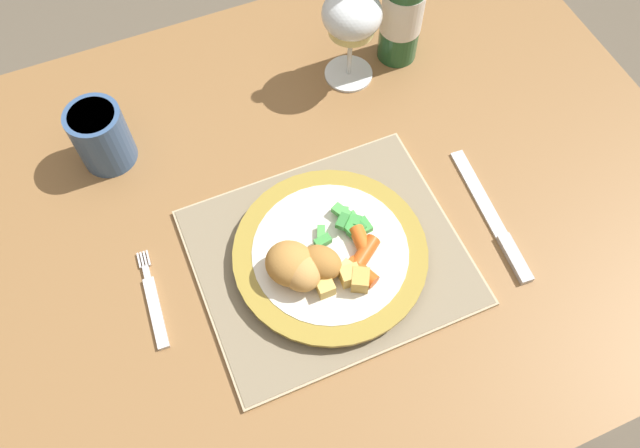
# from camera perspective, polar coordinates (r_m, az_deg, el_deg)

# --- Properties ---
(ground_plane) EXTENTS (6.00, 6.00, 0.00)m
(ground_plane) POSITION_cam_1_polar(r_m,az_deg,el_deg) (1.52, -2.49, -13.49)
(ground_plane) COLOR brown
(dining_table) EXTENTS (1.19, 0.80, 0.74)m
(dining_table) POSITION_cam_1_polar(r_m,az_deg,el_deg) (0.92, -4.00, -2.80)
(dining_table) COLOR olive
(dining_table) RESTS_ON ground
(placemat) EXTENTS (0.33, 0.28, 0.01)m
(placemat) POSITION_cam_1_polar(r_m,az_deg,el_deg) (0.80, 0.84, -3.00)
(placemat) COLOR tan
(placemat) RESTS_ON dining_table
(dinner_plate) EXTENTS (0.25, 0.25, 0.02)m
(dinner_plate) POSITION_cam_1_polar(r_m,az_deg,el_deg) (0.79, 0.94, -2.77)
(dinner_plate) COLOR white
(dinner_plate) RESTS_ON placemat
(breaded_croquettes) EXTENTS (0.11, 0.09, 0.05)m
(breaded_croquettes) POSITION_cam_1_polar(r_m,az_deg,el_deg) (0.75, -1.84, -3.84)
(breaded_croquettes) COLOR tan
(breaded_croquettes) RESTS_ON dinner_plate
(green_beans_pile) EXTENTS (0.08, 0.05, 0.02)m
(green_beans_pile) POSITION_cam_1_polar(r_m,az_deg,el_deg) (0.79, 2.46, 0.02)
(green_beans_pile) COLOR #4CA84C
(green_beans_pile) RESTS_ON dinner_plate
(glazed_carrots) EXTENTS (0.05, 0.08, 0.02)m
(glazed_carrots) POSITION_cam_1_polar(r_m,az_deg,el_deg) (0.77, 3.94, -2.82)
(glazed_carrots) COLOR orange
(glazed_carrots) RESTS_ON dinner_plate
(fork) EXTENTS (0.02, 0.14, 0.01)m
(fork) POSITION_cam_1_polar(r_m,az_deg,el_deg) (0.80, -14.91, -7.19)
(fork) COLOR silver
(fork) RESTS_ON dining_table
(table_knife) EXTENTS (0.03, 0.21, 0.01)m
(table_knife) POSITION_cam_1_polar(r_m,az_deg,el_deg) (0.85, 15.82, -0.11)
(table_knife) COLOR silver
(table_knife) RESTS_ON dining_table
(wine_glass) EXTENTS (0.08, 0.08, 0.15)m
(wine_glass) POSITION_cam_1_polar(r_m,az_deg,el_deg) (0.90, 2.92, 18.24)
(wine_glass) COLOR silver
(wine_glass) RESTS_ON dining_table
(roast_potatoes) EXTENTS (0.07, 0.05, 0.02)m
(roast_potatoes) POSITION_cam_1_polar(r_m,az_deg,el_deg) (0.75, 2.63, -4.99)
(roast_potatoes) COLOR #DBB256
(roast_potatoes) RESTS_ON dinner_plate
(drinking_cup) EXTENTS (0.07, 0.07, 0.09)m
(drinking_cup) POSITION_cam_1_polar(r_m,az_deg,el_deg) (0.90, -19.40, 7.65)
(drinking_cup) COLOR #385684
(drinking_cup) RESTS_ON dining_table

